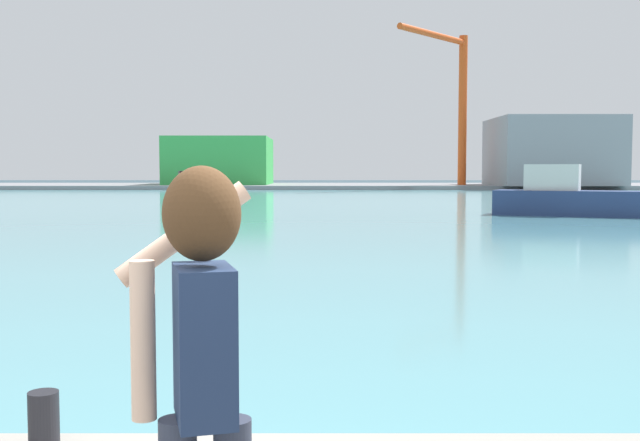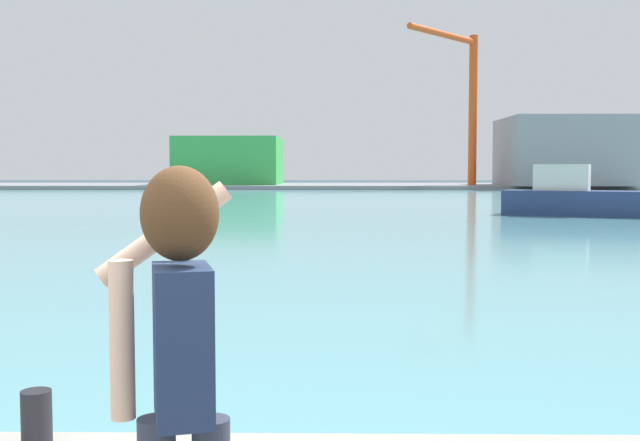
{
  "view_description": "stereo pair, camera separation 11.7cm",
  "coord_description": "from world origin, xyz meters",
  "views": [
    {
      "loc": [
        0.91,
        -2.83,
        2.31
      ],
      "look_at": [
        0.91,
        4.97,
        1.78
      ],
      "focal_mm": 42.34,
      "sensor_mm": 36.0,
      "label": 1
    },
    {
      "loc": [
        1.02,
        -2.83,
        2.31
      ],
      "look_at": [
        0.91,
        4.97,
        1.78
      ],
      "focal_mm": 42.34,
      "sensor_mm": 36.0,
      "label": 2
    }
  ],
  "objects": [
    {
      "name": "boat_moored",
      "position": [
        13.18,
        34.53,
        0.92
      ],
      "size": [
        7.66,
        4.9,
        2.54
      ],
      "rotation": [
        0.0,
        0.0,
        -0.4
      ],
      "color": "navy",
      "rests_on": "harbor_water"
    },
    {
      "name": "ground_plane",
      "position": [
        0.0,
        50.0,
        0.0
      ],
      "size": [
        220.0,
        220.0,
        0.0
      ],
      "primitive_type": "plane",
      "color": "#334751"
    },
    {
      "name": "far_shore_dock",
      "position": [
        0.0,
        92.0,
        0.23
      ],
      "size": [
        140.0,
        20.0,
        0.46
      ],
      "primitive_type": "cube",
      "color": "gray",
      "rests_on": "ground_plane"
    },
    {
      "name": "harbor_bollard",
      "position": [
        -0.78,
        1.67,
        0.77
      ],
      "size": [
        0.18,
        0.18,
        0.38
      ],
      "primitive_type": "cylinder",
      "color": "black",
      "rests_on": "quay_promenade"
    },
    {
      "name": "warehouse_right",
      "position": [
        28.33,
        86.62,
        4.41
      ],
      "size": [
        13.7,
        12.89,
        7.9
      ],
      "primitive_type": "cube",
      "color": "gray",
      "rests_on": "far_shore_dock"
    },
    {
      "name": "port_crane",
      "position": [
        16.66,
        85.81,
        11.44
      ],
      "size": [
        9.4,
        11.1,
        17.59
      ],
      "color": "#D84C19",
      "rests_on": "far_shore_dock"
    },
    {
      "name": "harbor_water",
      "position": [
        0.0,
        52.0,
        0.01
      ],
      "size": [
        140.0,
        100.0,
        0.02
      ],
      "primitive_type": "cube",
      "color": "#599EA8",
      "rests_on": "ground_plane"
    },
    {
      "name": "person_photographer",
      "position": [
        0.47,
        -0.14,
        1.65
      ],
      "size": [
        0.54,
        0.54,
        1.74
      ],
      "rotation": [
        0.0,
        0.0,
        1.83
      ],
      "color": "#2D3342",
      "rests_on": "quay_promenade"
    },
    {
      "name": "warehouse_left",
      "position": [
        -11.67,
        92.5,
        3.37
      ],
      "size": [
        12.53,
        13.47,
        5.81
      ],
      "primitive_type": "cube",
      "color": "green",
      "rests_on": "far_shore_dock"
    }
  ]
}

